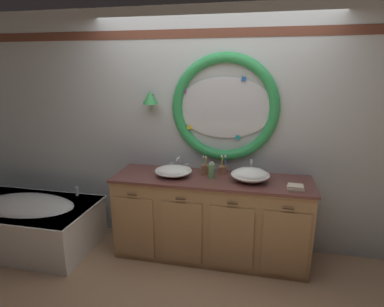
# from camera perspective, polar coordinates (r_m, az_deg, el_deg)

# --- Properties ---
(ground_plane) EXTENTS (14.00, 14.00, 0.00)m
(ground_plane) POSITION_cam_1_polar(r_m,az_deg,el_deg) (3.43, 1.51, -19.98)
(ground_plane) COLOR tan
(back_wall_assembly) EXTENTS (6.40, 0.26, 2.60)m
(back_wall_assembly) POSITION_cam_1_polar(r_m,az_deg,el_deg) (3.44, 3.71, 4.37)
(back_wall_assembly) COLOR silver
(back_wall_assembly) RESTS_ON ground_plane
(vanity_counter) EXTENTS (2.04, 0.62, 0.89)m
(vanity_counter) POSITION_cam_1_polar(r_m,az_deg,el_deg) (3.41, 3.38, -11.46)
(vanity_counter) COLOR tan
(vanity_counter) RESTS_ON ground_plane
(bathtub) EXTENTS (1.49, 0.89, 0.62)m
(bathtub) POSITION_cam_1_polar(r_m,az_deg,el_deg) (4.07, -27.56, -10.81)
(bathtub) COLOR white
(bathtub) RESTS_ON ground_plane
(sink_basin_left) EXTENTS (0.39, 0.39, 0.11)m
(sink_basin_left) POSITION_cam_1_polar(r_m,az_deg,el_deg) (3.28, -3.40, -3.17)
(sink_basin_left) COLOR white
(sink_basin_left) RESTS_ON vanity_counter
(sink_basin_right) EXTENTS (0.39, 0.39, 0.14)m
(sink_basin_right) POSITION_cam_1_polar(r_m,az_deg,el_deg) (3.16, 10.56, -3.84)
(sink_basin_right) COLOR white
(sink_basin_right) RESTS_ON vanity_counter
(faucet_set_left) EXTENTS (0.23, 0.13, 0.15)m
(faucet_set_left) POSITION_cam_1_polar(r_m,az_deg,el_deg) (3.49, -2.37, -1.95)
(faucet_set_left) COLOR silver
(faucet_set_left) RESTS_ON vanity_counter
(faucet_set_right) EXTENTS (0.21, 0.13, 0.16)m
(faucet_set_right) POSITION_cam_1_polar(r_m,az_deg,el_deg) (3.38, 10.69, -2.69)
(faucet_set_right) COLOR silver
(faucet_set_right) RESTS_ON vanity_counter
(toothbrush_holder_left) EXTENTS (0.08, 0.08, 0.20)m
(toothbrush_holder_left) POSITION_cam_1_polar(r_m,az_deg,el_deg) (3.32, 2.23, -2.84)
(toothbrush_holder_left) COLOR #996647
(toothbrush_holder_left) RESTS_ON vanity_counter
(toothbrush_holder_right) EXTENTS (0.09, 0.09, 0.21)m
(toothbrush_holder_right) POSITION_cam_1_polar(r_m,az_deg,el_deg) (3.36, 5.67, -2.87)
(toothbrush_holder_right) COLOR #996647
(toothbrush_holder_right) RESTS_ON vanity_counter
(soap_dispenser) EXTENTS (0.06, 0.07, 0.18)m
(soap_dispenser) POSITION_cam_1_polar(r_m,az_deg,el_deg) (3.21, 3.59, -3.11)
(soap_dispenser) COLOR #6BAD66
(soap_dispenser) RESTS_ON vanity_counter
(folded_hand_towel) EXTENTS (0.15, 0.12, 0.04)m
(folded_hand_towel) POSITION_cam_1_polar(r_m,az_deg,el_deg) (3.08, 18.33, -5.88)
(folded_hand_towel) COLOR beige
(folded_hand_towel) RESTS_ON vanity_counter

